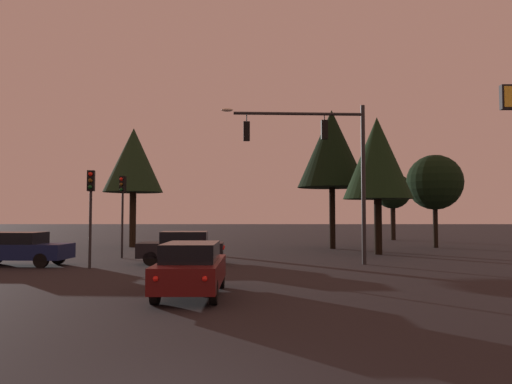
% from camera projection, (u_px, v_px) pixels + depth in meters
% --- Properties ---
extents(ground_plane, '(168.00, 168.00, 0.00)m').
position_uv_depth(ground_plane, '(238.00, 251.00, 29.99)').
color(ground_plane, black).
rests_on(ground_plane, ground).
extents(traffic_signal_mast_arm, '(6.77, 0.59, 7.48)m').
position_uv_depth(traffic_signal_mast_arm, '(325.00, 153.00, 22.11)').
color(traffic_signal_mast_arm, '#232326').
rests_on(traffic_signal_mast_arm, ground).
extents(traffic_light_corner_left, '(0.36, 0.39, 4.39)m').
position_uv_depth(traffic_light_corner_left, '(123.00, 200.00, 25.30)').
color(traffic_light_corner_left, '#232326').
rests_on(traffic_light_corner_left, ground).
extents(traffic_light_corner_right, '(0.32, 0.36, 4.23)m').
position_uv_depth(traffic_light_corner_right, '(91.00, 199.00, 20.41)').
color(traffic_light_corner_right, '#232326').
rests_on(traffic_light_corner_right, ground).
extents(car_nearside_lane, '(1.73, 4.27, 1.52)m').
position_uv_depth(car_nearside_lane, '(192.00, 268.00, 13.53)').
color(car_nearside_lane, '#4C0F0F').
rests_on(car_nearside_lane, ground).
extents(car_crossing_left, '(4.10, 1.98, 1.52)m').
position_uv_depth(car_crossing_left, '(183.00, 247.00, 22.30)').
color(car_crossing_left, black).
rests_on(car_crossing_left, ground).
extents(car_crossing_right, '(4.74, 2.05, 1.52)m').
position_uv_depth(car_crossing_right, '(18.00, 248.00, 21.41)').
color(car_crossing_right, '#0F1947').
rests_on(car_crossing_right, ground).
extents(tree_behind_sign, '(4.74, 4.74, 9.51)m').
position_uv_depth(tree_behind_sign, '(333.00, 149.00, 32.32)').
color(tree_behind_sign, black).
rests_on(tree_behind_sign, ground).
extents(tree_left_far, '(3.29, 3.29, 6.15)m').
position_uv_depth(tree_left_far, '(393.00, 191.00, 43.02)').
color(tree_left_far, black).
rests_on(tree_left_far, ground).
extents(tree_center_horizon, '(4.03, 4.03, 8.06)m').
position_uv_depth(tree_center_horizon, '(378.00, 158.00, 27.69)').
color(tree_center_horizon, black).
rests_on(tree_center_horizon, ground).
extents(tree_right_cluster, '(3.89, 3.89, 6.54)m').
position_uv_depth(tree_right_cluster, '(435.00, 182.00, 33.24)').
color(tree_right_cluster, black).
rests_on(tree_right_cluster, ground).
extents(tree_lot_edge, '(4.22, 4.22, 8.55)m').
position_uv_depth(tree_lot_edge, '(134.00, 161.00, 33.91)').
color(tree_lot_edge, black).
rests_on(tree_lot_edge, ground).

